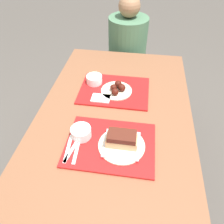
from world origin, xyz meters
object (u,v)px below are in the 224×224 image
(tray_far, at_px, (114,90))
(person_seated_across, at_px, (128,41))
(bowl_coleslaw_near, at_px, (81,132))
(wings_plate_far, at_px, (117,89))
(brisket_sandwich_plate, at_px, (122,142))
(bowl_coleslaw_far, at_px, (94,79))
(tray_near, at_px, (110,144))

(tray_far, xyz_separation_m, person_seated_across, (0.02, 0.76, -0.00))
(tray_far, distance_m, person_seated_across, 0.76)
(bowl_coleslaw_near, bearing_deg, wings_plate_far, 71.59)
(brisket_sandwich_plate, xyz_separation_m, bowl_coleslaw_far, (-0.24, 0.51, -0.00))
(tray_near, bearing_deg, bowl_coleslaw_near, 169.14)
(bowl_coleslaw_far, xyz_separation_m, wings_plate_far, (0.16, -0.07, -0.01))
(tray_near, height_order, person_seated_across, person_seated_across)
(wings_plate_far, height_order, person_seated_across, person_seated_across)
(bowl_coleslaw_far, bearing_deg, bowl_coleslaw_near, -86.34)
(bowl_coleslaw_near, relative_size, bowl_coleslaw_far, 1.00)
(bowl_coleslaw_near, bearing_deg, bowl_coleslaw_far, 93.66)
(tray_near, distance_m, brisket_sandwich_plate, 0.07)
(bowl_coleslaw_near, xyz_separation_m, person_seated_across, (0.13, 1.17, -0.04))
(wings_plate_far, xyz_separation_m, person_seated_across, (-0.00, 0.77, -0.03))
(bowl_coleslaw_far, distance_m, person_seated_across, 0.72)
(brisket_sandwich_plate, height_order, bowl_coleslaw_far, brisket_sandwich_plate)
(bowl_coleslaw_near, bearing_deg, brisket_sandwich_plate, -9.30)
(brisket_sandwich_plate, bearing_deg, wings_plate_far, 100.38)
(tray_near, distance_m, wings_plate_far, 0.43)
(bowl_coleslaw_far, height_order, person_seated_across, person_seated_across)
(brisket_sandwich_plate, bearing_deg, tray_near, 175.00)
(bowl_coleslaw_far, bearing_deg, tray_far, -22.42)
(tray_near, relative_size, person_seated_across, 0.68)
(wings_plate_far, bearing_deg, bowl_coleslaw_far, 155.86)
(tray_near, height_order, wings_plate_far, wings_plate_far)
(tray_near, relative_size, bowl_coleslaw_far, 4.23)
(tray_far, bearing_deg, bowl_coleslaw_near, -105.24)
(person_seated_across, bearing_deg, wings_plate_far, -89.76)
(tray_far, height_order, wings_plate_far, wings_plate_far)
(tray_far, bearing_deg, bowl_coleslaw_far, 157.58)
(brisket_sandwich_plate, xyz_separation_m, wings_plate_far, (-0.08, 0.44, -0.01))
(tray_far, xyz_separation_m, bowl_coleslaw_near, (-0.11, -0.42, 0.04))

